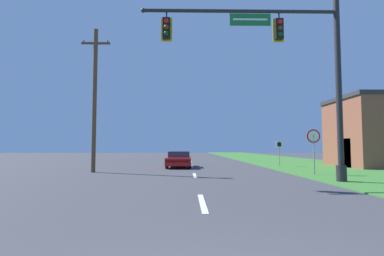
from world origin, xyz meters
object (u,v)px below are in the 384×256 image
signal_mast (292,66)px  car_ahead (179,159)px  stop_sign (314,141)px  route_sign_post (279,147)px  utility_pole_near (95,97)px

signal_mast → car_ahead: bearing=118.2°
car_ahead → stop_sign: size_ratio=1.82×
route_sign_post → signal_mast: bearing=-104.1°
car_ahead → utility_pole_near: bearing=-138.7°
stop_sign → route_sign_post: bearing=87.0°
car_ahead → utility_pole_near: 7.98m
car_ahead → route_sign_post: size_ratio=2.24×
utility_pole_near → car_ahead: bearing=41.3°
stop_sign → car_ahead: bearing=139.6°
car_ahead → signal_mast: bearing=-61.8°
stop_sign → utility_pole_near: size_ratio=0.28×
stop_sign → route_sign_post: size_ratio=1.23×
route_sign_post → utility_pole_near: utility_pole_near is taller
signal_mast → utility_pole_near: 11.83m
stop_sign → utility_pole_near: utility_pole_near is taller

